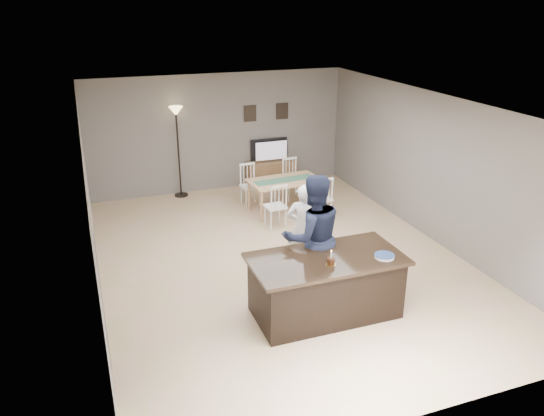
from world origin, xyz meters
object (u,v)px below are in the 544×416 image
object	(u,v)px
man	(313,237)
birthday_cake	(331,261)
kitchen_island	(325,286)
television	(270,150)
floor_lamp	(177,128)
woman	(303,228)
plate_stack	(384,256)
dining_table	(285,185)
tv_console	(271,173)

from	to	relation	value
man	birthday_cake	xyz separation A→B (m)	(-0.07, -0.76, -0.02)
kitchen_island	television	size ratio (longest dim) A/B	2.35
man	floor_lamp	bearing A→B (deg)	-75.04
woman	plate_stack	bearing A→B (deg)	129.66
woman	dining_table	size ratio (longest dim) A/B	0.84
dining_table	plate_stack	bearing A→B (deg)	-96.19
tv_console	television	size ratio (longest dim) A/B	1.31
man	birthday_cake	world-z (taller)	man
television	birthday_cake	world-z (taller)	television
tv_console	birthday_cake	xyz separation A→B (m)	(-1.24, -5.78, 0.65)
tv_console	plate_stack	size ratio (longest dim) A/B	4.29
tv_console	birthday_cake	size ratio (longest dim) A/B	5.55
man	woman	bearing A→B (deg)	-100.53
birthday_cake	plate_stack	xyz separation A→B (m)	(0.79, -0.07, -0.03)
kitchen_island	television	bearing A→B (deg)	77.99
woman	kitchen_island	bearing A→B (deg)	102.28
tv_console	floor_lamp	xyz separation A→B (m)	(-2.20, 0.02, 1.30)
kitchen_island	birthday_cake	world-z (taller)	birthday_cake
tv_console	floor_lamp	world-z (taller)	floor_lamp
man	birthday_cake	bearing A→B (deg)	88.16
woman	dining_table	xyz separation A→B (m)	(0.66, 2.54, -0.17)
dining_table	woman	bearing A→B (deg)	-108.87
floor_lamp	woman	bearing A→B (deg)	-73.81
man	floor_lamp	size ratio (longest dim) A/B	0.94
television	floor_lamp	xyz separation A→B (m)	(-2.20, -0.05, 0.73)
kitchen_island	birthday_cake	distance (m)	0.54
television	plate_stack	bearing A→B (deg)	85.65
tv_console	woman	bearing A→B (deg)	-102.97
dining_table	kitchen_island	bearing A→B (deg)	-107.16
television	dining_table	xyz separation A→B (m)	(-0.31, -1.75, -0.28)
television	dining_table	bearing A→B (deg)	79.90
tv_console	dining_table	size ratio (longest dim) A/B	0.67
kitchen_island	tv_console	world-z (taller)	kitchen_island
birthday_cake	floor_lamp	world-z (taller)	floor_lamp
birthday_cake	kitchen_island	bearing A→B (deg)	79.40
tv_console	dining_table	world-z (taller)	dining_table
kitchen_island	floor_lamp	bearing A→B (deg)	100.17
birthday_cake	floor_lamp	distance (m)	5.92
kitchen_island	plate_stack	distance (m)	0.93
tv_console	birthday_cake	world-z (taller)	birthday_cake
television	woman	distance (m)	4.40
tv_console	woman	distance (m)	4.35
tv_console	dining_table	distance (m)	1.73
television	woman	size ratio (longest dim) A/B	0.61
plate_stack	dining_table	world-z (taller)	plate_stack
television	plate_stack	size ratio (longest dim) A/B	3.27
birthday_cake	floor_lamp	xyz separation A→B (m)	(-0.96, 5.80, 0.65)
tv_console	television	xyz separation A→B (m)	(0.00, 0.07, 0.56)
television	dining_table	distance (m)	1.80
television	plate_stack	xyz separation A→B (m)	(-0.45, -5.92, 0.06)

